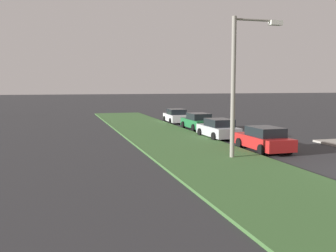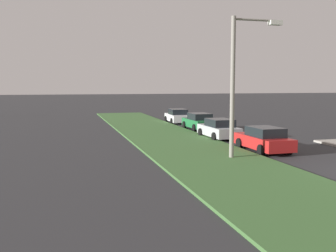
% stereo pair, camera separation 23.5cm
% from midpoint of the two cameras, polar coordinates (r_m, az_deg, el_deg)
% --- Properties ---
extents(grass_median, '(60.00, 6.00, 0.12)m').
position_cam_midpoint_polar(grass_median, '(24.91, 2.32, -3.02)').
color(grass_median, '#3D6633').
rests_on(grass_median, ground).
extents(parked_car_red, '(4.33, 2.08, 1.47)m').
position_cam_midpoint_polar(parked_car_red, '(24.15, 13.50, -1.89)').
color(parked_car_red, red).
rests_on(parked_car_red, ground).
extents(parked_car_silver, '(4.33, 2.08, 1.47)m').
position_cam_midpoint_polar(parked_car_silver, '(29.24, 7.10, -0.41)').
color(parked_car_silver, '#B2B5BA').
rests_on(parked_car_silver, ground).
extents(parked_car_green, '(4.32, 2.07, 1.47)m').
position_cam_midpoint_polar(parked_car_green, '(34.79, 4.19, 0.65)').
color(parked_car_green, '#1E6B38').
rests_on(parked_car_green, ground).
extents(parked_car_white, '(4.38, 2.17, 1.47)m').
position_cam_midpoint_polar(parked_car_white, '(40.62, 1.01, 1.44)').
color(parked_car_white, silver).
rests_on(parked_car_white, ground).
extents(streetlight, '(0.36, 2.87, 7.50)m').
position_cam_midpoint_polar(streetlight, '(21.08, 10.04, 7.06)').
color(streetlight, gray).
rests_on(streetlight, ground).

